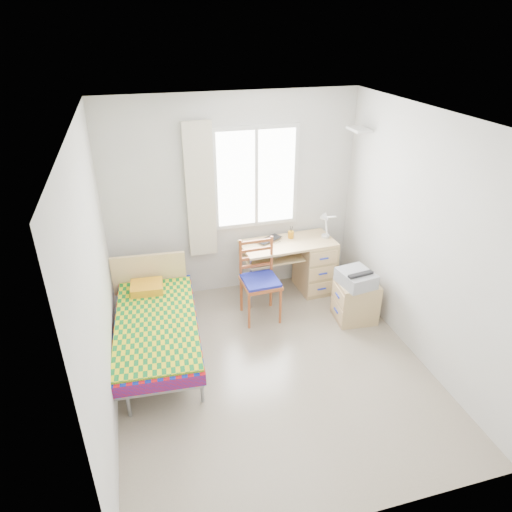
% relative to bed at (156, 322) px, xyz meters
% --- Properties ---
extents(floor, '(3.50, 3.50, 0.00)m').
position_rel_bed_xyz_m(floor, '(1.14, -0.61, -0.39)').
color(floor, '#BCAD93').
rests_on(floor, ground).
extents(ceiling, '(3.50, 3.50, 0.00)m').
position_rel_bed_xyz_m(ceiling, '(1.14, -0.61, 2.21)').
color(ceiling, white).
rests_on(ceiling, wall_back).
extents(wall_back, '(3.20, 0.00, 3.20)m').
position_rel_bed_xyz_m(wall_back, '(1.14, 1.14, 0.91)').
color(wall_back, silver).
rests_on(wall_back, ground).
extents(wall_left, '(0.00, 3.50, 3.50)m').
position_rel_bed_xyz_m(wall_left, '(-0.46, -0.61, 0.91)').
color(wall_left, silver).
rests_on(wall_left, ground).
extents(wall_right, '(0.00, 3.50, 3.50)m').
position_rel_bed_xyz_m(wall_right, '(2.74, -0.61, 0.91)').
color(wall_right, silver).
rests_on(wall_right, ground).
extents(window, '(1.10, 0.04, 1.30)m').
position_rel_bed_xyz_m(window, '(1.44, 1.12, 1.16)').
color(window, white).
rests_on(window, wall_back).
extents(curtain, '(0.35, 0.05, 1.70)m').
position_rel_bed_xyz_m(curtain, '(0.72, 1.07, 1.06)').
color(curtain, '#F3E3C9').
rests_on(curtain, wall_back).
extents(floating_shelf, '(0.20, 0.32, 0.03)m').
position_rel_bed_xyz_m(floating_shelf, '(2.63, 0.79, 1.76)').
color(floating_shelf, white).
rests_on(floating_shelf, wall_right).
extents(bed, '(0.99, 1.91, 0.81)m').
position_rel_bed_xyz_m(bed, '(0.00, 0.00, 0.00)').
color(bed, gray).
rests_on(bed, floor).
extents(desk, '(1.24, 0.62, 0.76)m').
position_rel_bed_xyz_m(desk, '(2.11, 0.80, 0.02)').
color(desk, tan).
rests_on(desk, floor).
extents(chair, '(0.45, 0.45, 1.01)m').
position_rel_bed_xyz_m(chair, '(1.29, 0.39, 0.17)').
color(chair, '#A55820').
rests_on(chair, floor).
extents(cabinet, '(0.51, 0.46, 0.52)m').
position_rel_bed_xyz_m(cabinet, '(2.39, -0.01, -0.13)').
color(cabinet, tan).
rests_on(cabinet, floor).
extents(printer, '(0.42, 0.46, 0.18)m').
position_rel_bed_xyz_m(printer, '(2.35, -0.04, 0.22)').
color(printer, '#A3A5AB').
rests_on(printer, cabinet).
extents(laptop, '(0.42, 0.37, 0.03)m').
position_rel_bed_xyz_m(laptop, '(1.59, 0.86, 0.38)').
color(laptop, black).
rests_on(laptop, desk).
extents(pen_cup, '(0.09, 0.09, 0.10)m').
position_rel_bed_xyz_m(pen_cup, '(1.86, 0.91, 0.41)').
color(pen_cup, orange).
rests_on(pen_cup, desk).
extents(task_lamp, '(0.23, 0.32, 0.42)m').
position_rel_bed_xyz_m(task_lamp, '(2.25, 0.70, 0.63)').
color(task_lamp, white).
rests_on(task_lamp, desk).
extents(book, '(0.24, 0.29, 0.02)m').
position_rel_bed_xyz_m(book, '(1.55, 0.82, 0.20)').
color(book, gray).
rests_on(book, desk).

